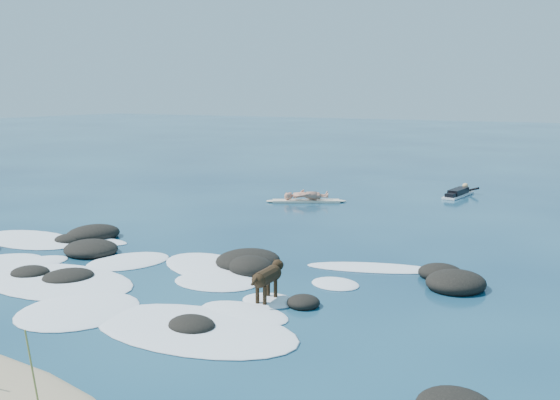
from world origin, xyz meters
The scene contains 6 objects.
ground centered at (0.00, 0.00, 0.00)m, with size 160.00×160.00×0.00m, color #0A2642.
reef_rocks centered at (-0.67, -0.64, 0.10)m, with size 14.54×7.12×0.50m.
breaking_foam centered at (-1.55, -2.01, 0.01)m, with size 12.68×7.66×0.12m.
standing_surfer_rig centered at (-2.17, 8.60, 0.67)m, with size 2.74×1.73×1.71m.
paddling_surfer_rig centered at (2.46, 12.73, 0.15)m, with size 1.10×2.48×0.43m.
dog centered at (2.25, -1.77, 0.52)m, with size 0.33×1.24×0.79m.
Camera 1 is at (8.13, -11.83, 4.03)m, focal length 40.00 mm.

